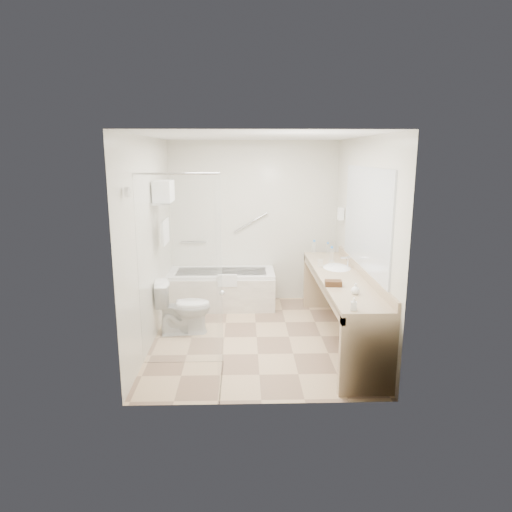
{
  "coord_description": "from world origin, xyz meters",
  "views": [
    {
      "loc": [
        -0.16,
        -5.48,
        2.31
      ],
      "look_at": [
        0.0,
        0.3,
        1.0
      ],
      "focal_mm": 32.0,
      "sensor_mm": 36.0,
      "label": 1
    }
  ],
  "objects_px": {
    "toilet": "(183,307)",
    "amenity_basket": "(333,283)",
    "vanity_counter": "(340,292)",
    "bathtub": "(222,289)",
    "water_bottle_left": "(332,254)"
  },
  "relations": [
    {
      "from": "toilet",
      "to": "water_bottle_left",
      "type": "relative_size",
      "value": 3.41
    },
    {
      "from": "amenity_basket",
      "to": "water_bottle_left",
      "type": "xyz_separation_m",
      "value": [
        0.21,
        1.21,
        0.06
      ]
    },
    {
      "from": "bathtub",
      "to": "vanity_counter",
      "type": "relative_size",
      "value": 0.59
    },
    {
      "from": "amenity_basket",
      "to": "water_bottle_left",
      "type": "distance_m",
      "value": 1.23
    },
    {
      "from": "amenity_basket",
      "to": "water_bottle_left",
      "type": "bearing_deg",
      "value": 80.26
    },
    {
      "from": "bathtub",
      "to": "water_bottle_left",
      "type": "relative_size",
      "value": 7.66
    },
    {
      "from": "vanity_counter",
      "to": "toilet",
      "type": "distance_m",
      "value": 2.02
    },
    {
      "from": "toilet",
      "to": "bathtub",
      "type": "bearing_deg",
      "value": -29.76
    },
    {
      "from": "vanity_counter",
      "to": "amenity_basket",
      "type": "bearing_deg",
      "value": -112.44
    },
    {
      "from": "bathtub",
      "to": "amenity_basket",
      "type": "bearing_deg",
      "value": -53.59
    },
    {
      "from": "toilet",
      "to": "water_bottle_left",
      "type": "xyz_separation_m",
      "value": [
        2.0,
        0.44,
        0.6
      ]
    },
    {
      "from": "vanity_counter",
      "to": "toilet",
      "type": "bearing_deg",
      "value": 170.52
    },
    {
      "from": "vanity_counter",
      "to": "bathtub",
      "type": "bearing_deg",
      "value": 137.65
    },
    {
      "from": "toilet",
      "to": "amenity_basket",
      "type": "xyz_separation_m",
      "value": [
        1.8,
        -0.76,
        0.53
      ]
    },
    {
      "from": "vanity_counter",
      "to": "amenity_basket",
      "type": "distance_m",
      "value": 0.53
    }
  ]
}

